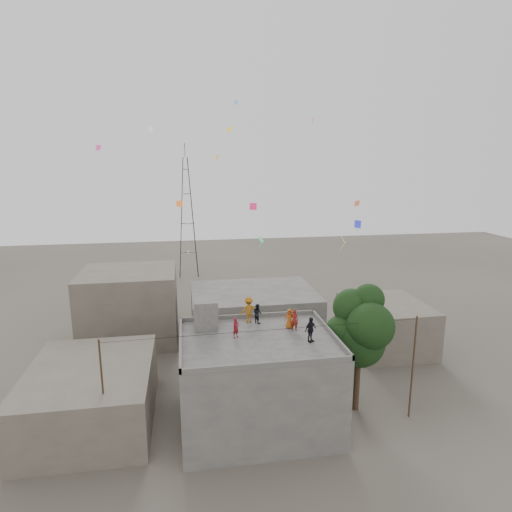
{
  "coord_description": "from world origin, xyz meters",
  "views": [
    {
      "loc": [
        -4.4,
        -25.48,
        17.36
      ],
      "look_at": [
        0.04,
        0.89,
        11.42
      ],
      "focal_mm": 30.0,
      "sensor_mm": 36.0,
      "label": 1
    }
  ],
  "objects_px": {
    "tree": "(361,328)",
    "transmission_tower": "(187,217)",
    "stair_head_box": "(206,314)",
    "person_dark_adult": "(310,330)",
    "person_red_adult": "(294,320)"
  },
  "relations": [
    {
      "from": "transmission_tower",
      "to": "person_dark_adult",
      "type": "height_order",
      "value": "transmission_tower"
    },
    {
      "from": "transmission_tower",
      "to": "tree",
      "type": "bearing_deg",
      "value": -73.91
    },
    {
      "from": "person_red_adult",
      "to": "person_dark_adult",
      "type": "relative_size",
      "value": 0.92
    },
    {
      "from": "stair_head_box",
      "to": "person_dark_adult",
      "type": "bearing_deg",
      "value": -29.02
    },
    {
      "from": "tree",
      "to": "transmission_tower",
      "type": "distance_m",
      "value": 41.12
    },
    {
      "from": "tree",
      "to": "stair_head_box",
      "type": "bearing_deg",
      "value": 169.26
    },
    {
      "from": "tree",
      "to": "person_red_adult",
      "type": "xyz_separation_m",
      "value": [
        -4.66,
        0.45,
        0.75
      ]
    },
    {
      "from": "tree",
      "to": "person_red_adult",
      "type": "distance_m",
      "value": 4.74
    },
    {
      "from": "stair_head_box",
      "to": "person_red_adult",
      "type": "xyz_separation_m",
      "value": [
        5.91,
        -1.56,
        -0.25
      ]
    },
    {
      "from": "stair_head_box",
      "to": "tree",
      "type": "distance_m",
      "value": 10.8
    },
    {
      "from": "person_dark_adult",
      "to": "stair_head_box",
      "type": "bearing_deg",
      "value": 119.19
    },
    {
      "from": "stair_head_box",
      "to": "transmission_tower",
      "type": "distance_m",
      "value": 37.46
    },
    {
      "from": "stair_head_box",
      "to": "tree",
      "type": "xyz_separation_m",
      "value": [
        10.57,
        -2.0,
        -1.0
      ]
    },
    {
      "from": "person_dark_adult",
      "to": "tree",
      "type": "bearing_deg",
      "value": -11.03
    },
    {
      "from": "tree",
      "to": "person_dark_adult",
      "type": "distance_m",
      "value": 4.49
    }
  ]
}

